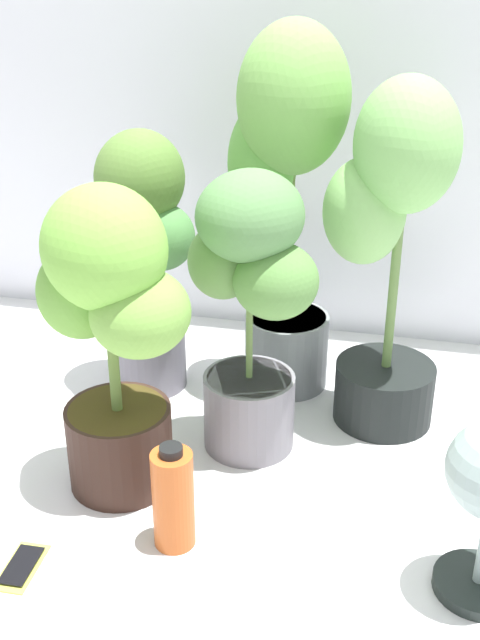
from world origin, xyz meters
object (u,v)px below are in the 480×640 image
at_px(potted_plant_back_left, 140,239).
at_px(potted_plant_back_center, 285,177).
at_px(potted_plant_back_right, 389,233).
at_px(potted_plant_center, 250,297).
at_px(potted_plant_front_left, 111,322).
at_px(cell_phone, 22,566).
at_px(nutrient_bottle, 173,498).

height_order(potted_plant_back_left, potted_plant_back_center, potted_plant_back_center).
xyz_separation_m(potted_plant_back_right, potted_plant_center, (-0.30, -0.21, -0.12)).
bearing_deg(potted_plant_back_right, potted_plant_center, -145.55).
relative_size(potted_plant_back_left, potted_plant_center, 1.03).
bearing_deg(potted_plant_front_left, potted_plant_center, 39.71).
relative_size(potted_plant_center, cell_phone, 4.96).
distance_m(potted_plant_back_left, nutrient_bottle, 0.77).
height_order(potted_plant_front_left, cell_phone, potted_plant_front_left).
relative_size(cell_phone, nutrient_bottle, 0.59).
bearing_deg(potted_plant_center, potted_plant_back_center, 86.77).
xyz_separation_m(potted_plant_front_left, potted_plant_back_center, (0.28, 0.56, 0.19)).
bearing_deg(nutrient_bottle, cell_phone, -152.74).
relative_size(potted_plant_front_left, cell_phone, 5.05).
xyz_separation_m(potted_plant_center, cell_phone, (-0.37, -0.55, -0.41)).
bearing_deg(potted_plant_back_right, potted_plant_front_left, -143.01).
distance_m(potted_plant_back_left, potted_plant_front_left, 0.47).
height_order(potted_plant_back_right, potted_plant_center, potted_plant_back_right).
height_order(potted_plant_back_right, potted_plant_back_center, potted_plant_back_center).
distance_m(potted_plant_front_left, potted_plant_back_right, 0.72).
height_order(potted_plant_front_left, potted_plant_back_right, potted_plant_back_right).
distance_m(potted_plant_front_left, potted_plant_back_center, 0.66).
xyz_separation_m(potted_plant_back_left, cell_phone, (-0.01, -0.79, -0.45)).
relative_size(potted_plant_back_center, nutrient_bottle, 4.08).
bearing_deg(potted_plant_back_left, cell_phone, -90.67).
relative_size(potted_plant_back_right, potted_plant_center, 1.26).
relative_size(potted_plant_front_left, potted_plant_back_center, 0.72).
bearing_deg(cell_phone, potted_plant_front_left, 70.50).
bearing_deg(potted_plant_back_left, potted_plant_back_right, -2.54).
distance_m(potted_plant_center, nutrient_bottle, 0.51).
xyz_separation_m(potted_plant_back_left, potted_plant_back_center, (0.38, 0.10, 0.17)).
distance_m(cell_phone, nutrient_bottle, 0.34).
xyz_separation_m(potted_plant_back_center, cell_phone, (-0.39, -0.89, -0.61)).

